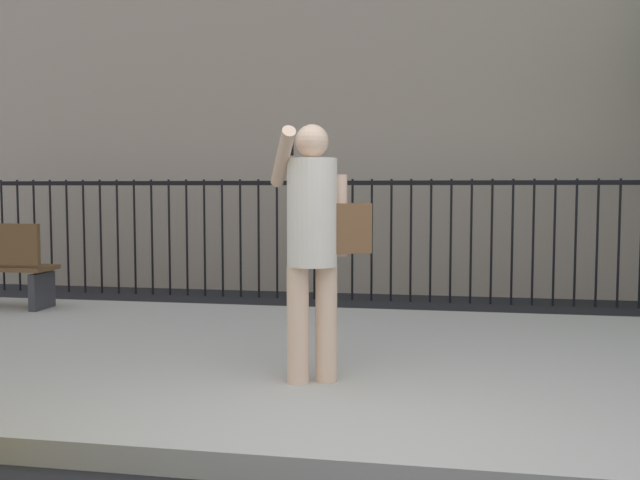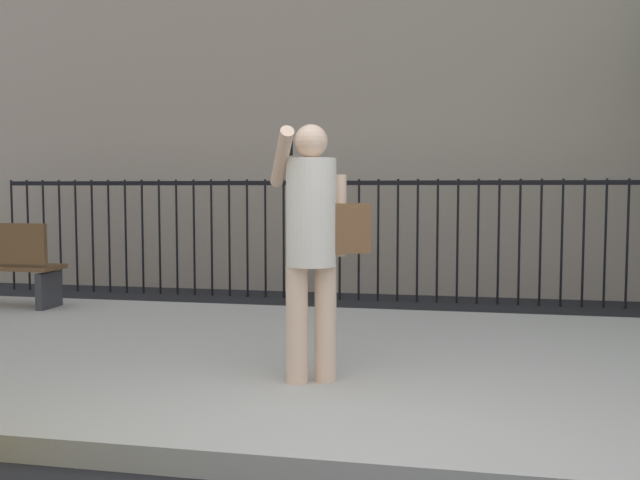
% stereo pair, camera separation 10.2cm
% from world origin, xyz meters
% --- Properties ---
extents(sidewalk, '(28.00, 4.40, 0.15)m').
position_xyz_m(sidewalk, '(0.00, 2.20, 0.07)').
color(sidewalk, '#B2ADA3').
rests_on(sidewalk, ground).
extents(iron_fence, '(12.03, 0.04, 1.60)m').
position_xyz_m(iron_fence, '(0.00, 5.90, 1.02)').
color(iron_fence, black).
rests_on(iron_fence, ground).
extents(pedestrian_on_phone, '(0.72, 0.56, 1.76)m').
position_xyz_m(pedestrian_on_phone, '(-0.53, 1.38, 1.17)').
color(pedestrian_on_phone, beige).
rests_on(pedestrian_on_phone, sidewalk).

